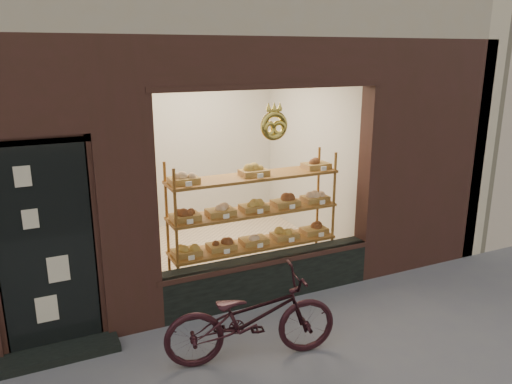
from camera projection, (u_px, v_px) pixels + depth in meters
display_shelf at (254, 223)px, 6.33m from camera, size 2.20×0.45×1.70m
bicycle at (251, 317)px, 4.85m from camera, size 1.79×0.92×0.90m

